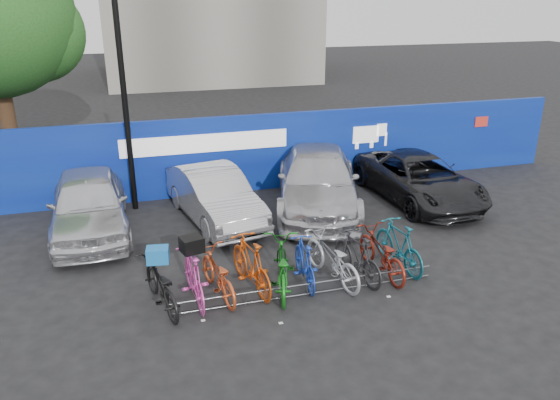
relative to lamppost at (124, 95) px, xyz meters
name	(u,v)px	position (x,y,z in m)	size (l,w,h in m)	color
ground	(298,282)	(3.20, -5.40, -3.27)	(100.00, 100.00, 0.00)	black
hoarding	(239,154)	(3.21, 0.60, -2.07)	(22.00, 0.18, 2.40)	navy
lamppost	(124,95)	(0.00, 0.00, 0.00)	(0.25, 0.50, 6.11)	black
bike_rack	(307,289)	(3.20, -6.00, -3.11)	(5.60, 0.03, 0.30)	#595B60
car_0	(89,203)	(-1.15, -1.38, -2.47)	(1.89, 4.69, 1.60)	silver
car_1	(215,195)	(2.08, -1.47, -2.57)	(1.49, 4.29, 1.41)	#ABABB0
car_2	(318,180)	(5.11, -1.30, -2.47)	(2.25, 5.54, 1.61)	#B5B5BA
car_3	(419,178)	(8.18, -1.66, -2.59)	(2.25, 4.88, 1.36)	black
bike_0	(160,285)	(0.29, -5.60, -2.77)	(0.67, 1.92, 1.01)	black
bike_1	(194,276)	(0.96, -5.52, -2.72)	(0.52, 1.83, 1.10)	#EB49B1
bike_2	(217,274)	(1.45, -5.45, -2.79)	(0.64, 1.84, 0.97)	#BE4A20
bike_3	(251,264)	(2.17, -5.39, -2.69)	(0.54, 1.93, 1.16)	#CB480D
bike_4	(281,267)	(2.76, -5.61, -2.73)	(0.71, 2.05, 1.08)	#126C15
bike_5	(305,262)	(3.32, -5.48, -2.77)	(0.47, 1.67, 1.00)	#183CB3
bike_6	(332,258)	(3.91, -5.52, -2.74)	(0.70, 2.02, 1.06)	#A6A7AE
bike_7	(357,256)	(4.48, -5.59, -2.74)	(0.50, 1.77, 1.06)	#262528
bike_8	(381,253)	(5.06, -5.55, -2.76)	(0.68, 1.94, 1.02)	maroon
bike_9	(399,245)	(5.57, -5.39, -2.71)	(0.52, 1.85, 1.11)	#11596C
cargo_crate	(158,255)	(0.29, -5.60, -2.11)	(0.42, 0.32, 0.30)	#1664B1
cargo_topcase	(192,244)	(0.96, -5.52, -2.02)	(0.41, 0.37, 0.30)	black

